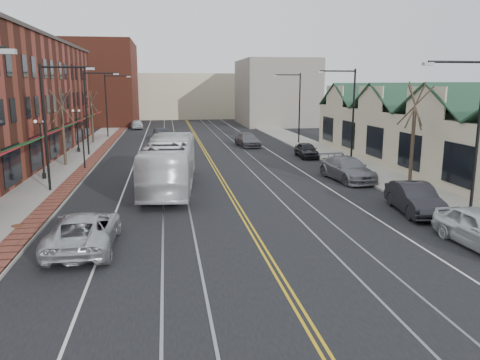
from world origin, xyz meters
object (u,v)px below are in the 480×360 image
object	(u,v)px
parked_suv	(84,231)
parked_car_d	(307,150)
parked_car_c	(347,169)
transit_bus	(170,163)
parked_car_b	(415,198)

from	to	relation	value
parked_suv	parked_car_d	bearing A→B (deg)	-125.91
parked_suv	parked_car_c	size ratio (longest dim) A/B	0.98
transit_bus	parked_car_c	xyz separation A→B (m)	(12.79, 0.74, -0.87)
transit_bus	parked_car_c	bearing A→B (deg)	-171.59
parked_car_b	parked_car_d	size ratio (longest dim) A/B	1.19
parked_car_c	parked_car_d	bearing A→B (deg)	82.37
transit_bus	parked_suv	size ratio (longest dim) A/B	2.15
parked_car_c	parked_car_d	distance (m)	10.94
transit_bus	parked_suv	distance (m)	11.95
parked_suv	parked_car_d	xyz separation A→B (m)	(16.80, 22.98, -0.08)
parked_car_b	parked_car_c	bearing A→B (deg)	99.23
transit_bus	parked_car_b	xyz separation A→B (m)	(13.04, -8.26, -0.90)
transit_bus	parked_car_b	world-z (taller)	transit_bus
parked_suv	transit_bus	bearing A→B (deg)	-108.13
transit_bus	parked_car_c	world-z (taller)	transit_bus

